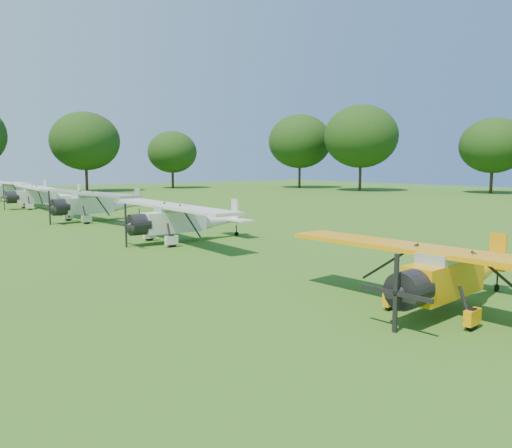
{
  "coord_description": "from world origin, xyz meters",
  "views": [
    {
      "loc": [
        -13.03,
        -21.08,
        4.25
      ],
      "look_at": [
        1.61,
        -2.47,
        1.4
      ],
      "focal_mm": 35.0,
      "sensor_mm": 36.0,
      "label": 1
    }
  ],
  "objects_px": {
    "aircraft_2": "(452,270)",
    "aircraft_3": "(183,218)",
    "aircraft_5": "(42,194)",
    "aircraft_4": "(95,202)",
    "aircraft_6": "(15,189)"
  },
  "relations": [
    {
      "from": "aircraft_2",
      "to": "aircraft_5",
      "type": "relative_size",
      "value": 0.88
    },
    {
      "from": "aircraft_3",
      "to": "aircraft_5",
      "type": "xyz_separation_m",
      "value": [
        -0.14,
        26.86,
        0.03
      ]
    },
    {
      "from": "aircraft_2",
      "to": "aircraft_6",
      "type": "height_order",
      "value": "aircraft_6"
    },
    {
      "from": "aircraft_4",
      "to": "aircraft_6",
      "type": "relative_size",
      "value": 1.01
    },
    {
      "from": "aircraft_2",
      "to": "aircraft_5",
      "type": "xyz_separation_m",
      "value": [
        0.26,
        43.1,
        0.17
      ]
    },
    {
      "from": "aircraft_3",
      "to": "aircraft_5",
      "type": "height_order",
      "value": "aircraft_5"
    },
    {
      "from": "aircraft_6",
      "to": "aircraft_5",
      "type": "bearing_deg",
      "value": -99.29
    },
    {
      "from": "aircraft_2",
      "to": "aircraft_3",
      "type": "distance_m",
      "value": 16.25
    },
    {
      "from": "aircraft_2",
      "to": "aircraft_3",
      "type": "height_order",
      "value": "aircraft_3"
    },
    {
      "from": "aircraft_4",
      "to": "aircraft_3",
      "type": "bearing_deg",
      "value": -97.36
    },
    {
      "from": "aircraft_2",
      "to": "aircraft_6",
      "type": "relative_size",
      "value": 0.85
    },
    {
      "from": "aircraft_4",
      "to": "aircraft_5",
      "type": "distance_m",
      "value": 13.88
    },
    {
      "from": "aircraft_3",
      "to": "aircraft_5",
      "type": "distance_m",
      "value": 26.86
    },
    {
      "from": "aircraft_2",
      "to": "aircraft_4",
      "type": "distance_m",
      "value": 29.22
    },
    {
      "from": "aircraft_4",
      "to": "aircraft_6",
      "type": "distance_m",
      "value": 26.6
    }
  ]
}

